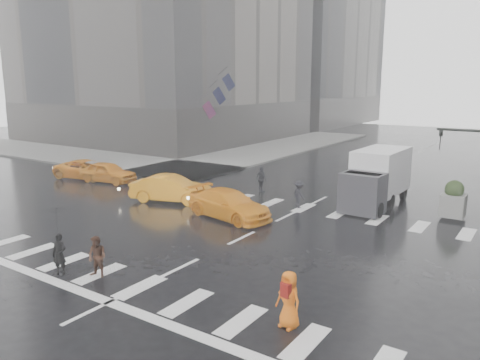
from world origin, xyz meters
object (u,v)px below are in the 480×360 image
Objects in this scene: pedestrian_orange at (289,299)px; box_truck at (376,177)px; taxi_front at (108,172)px; taxi_mid at (171,189)px; pedestrian_brown at (97,257)px.

box_truck is at bearing 112.79° from pedestrian_orange.
pedestrian_orange is 0.40× the size of taxi_front.
pedestrian_orange is 0.36× the size of taxi_mid.
taxi_front is at bearing 59.38° from taxi_mid.
taxi_front is 0.89× the size of taxi_mid.
pedestrian_brown is at bearing -169.82° from taxi_mid.
taxi_front is 0.71× the size of box_truck.
box_truck reaches higher than taxi_mid.
pedestrian_orange is 14.36m from box_truck.
taxi_mid is (7.14, -1.58, 0.06)m from taxi_front.
box_truck is (16.95, 3.99, 0.92)m from taxi_front.
box_truck reaches higher than pedestrian_orange.
pedestrian_brown is 10.52m from taxi_mid.
pedestrian_orange is at bearing -79.33° from box_truck.
pedestrian_orange is 0.28× the size of box_truck.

